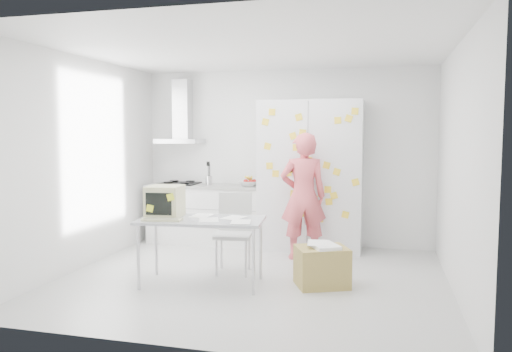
% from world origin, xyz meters
% --- Properties ---
extents(floor, '(4.50, 4.00, 0.02)m').
position_xyz_m(floor, '(0.00, 0.00, -0.01)').
color(floor, silver).
rests_on(floor, ground).
extents(walls, '(4.52, 4.01, 2.70)m').
position_xyz_m(walls, '(0.00, 0.72, 1.35)').
color(walls, white).
rests_on(walls, ground).
extents(ceiling, '(4.50, 4.00, 0.02)m').
position_xyz_m(ceiling, '(0.00, 0.00, 2.70)').
color(ceiling, white).
rests_on(ceiling, walls).
extents(counter_run, '(1.84, 0.63, 1.28)m').
position_xyz_m(counter_run, '(-1.20, 1.70, 0.47)').
color(counter_run, white).
rests_on(counter_run, ground).
extents(range_hood, '(0.70, 0.48, 1.01)m').
position_xyz_m(range_hood, '(-1.65, 1.84, 1.96)').
color(range_hood, silver).
rests_on(range_hood, walls).
extents(tall_cabinet, '(1.50, 0.68, 2.20)m').
position_xyz_m(tall_cabinet, '(0.45, 1.67, 1.10)').
color(tall_cabinet, silver).
rests_on(tall_cabinet, ground).
extents(person, '(0.73, 0.58, 1.73)m').
position_xyz_m(person, '(0.43, 1.10, 0.87)').
color(person, '#E35860').
rests_on(person, ground).
extents(desk, '(1.48, 0.85, 1.12)m').
position_xyz_m(desk, '(-0.80, -0.35, 0.85)').
color(desk, '#AFB2BA').
rests_on(desk, ground).
extents(chair, '(0.50, 0.50, 0.98)m').
position_xyz_m(chair, '(-0.30, 0.25, 0.55)').
color(chair, silver).
rests_on(chair, ground).
extents(cardboard_box, '(0.69, 0.63, 0.49)m').
position_xyz_m(cardboard_box, '(0.84, -0.08, 0.23)').
color(cardboard_box, '#AA9449').
rests_on(cardboard_box, ground).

